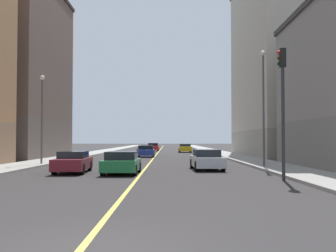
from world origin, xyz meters
TOP-DOWN VIEW (x-y plane):
  - ground_plane at (0.00, 0.00)m, footprint 400.00×400.00m
  - sidewalk_left at (9.08, 49.00)m, footprint 3.24×168.00m
  - sidewalk_right at (-9.08, 49.00)m, footprint 3.24×168.00m
  - lane_center_stripe at (0.00, 49.00)m, footprint 0.16×154.00m
  - building_left_mid at (16.49, 40.00)m, footprint 11.87×20.96m
  - building_right_midblock at (-16.49, 35.76)m, footprint 11.87×16.38m
  - traffic_light_left_near at (7.04, 12.00)m, footprint 0.40×0.32m
  - street_lamp_left_near at (8.06, 20.04)m, footprint 0.36×0.36m
  - street_lamp_right_near at (-8.06, 23.17)m, footprint 0.36×0.36m
  - car_black at (-1.63, 45.95)m, footprint 1.88×4.31m
  - car_green at (-1.09, 15.65)m, footprint 2.00×4.00m
  - car_blue at (-0.95, 38.23)m, footprint 1.98×3.95m
  - car_maroon at (-4.08, 16.56)m, footprint 1.94×4.48m
  - car_silver at (4.07, 18.95)m, footprint 2.01×4.50m
  - car_red at (-1.01, 62.43)m, footprint 2.04×4.24m
  - car_yellow at (4.20, 55.09)m, footprint 1.98×4.38m

SIDE VIEW (x-z plane):
  - ground_plane at x=0.00m, z-range 0.00..0.00m
  - lane_center_stripe at x=0.00m, z-range 0.00..0.01m
  - sidewalk_left at x=9.08m, z-range 0.00..0.15m
  - sidewalk_right at x=-9.08m, z-range 0.00..0.15m
  - car_black at x=-1.63m, z-range 0.01..1.22m
  - car_maroon at x=-4.08m, z-range 0.00..1.27m
  - car_blue at x=-0.95m, z-range -0.02..1.30m
  - car_green at x=-1.09m, z-range 0.00..1.28m
  - car_silver at x=4.07m, z-range -0.01..1.30m
  - car_yellow at x=4.20m, z-range -0.01..1.32m
  - car_red at x=-1.01m, z-range -0.02..1.39m
  - traffic_light_left_near at x=7.04m, z-range 0.91..7.26m
  - street_lamp_right_near at x=-8.06m, z-range 0.89..7.62m
  - street_lamp_left_near at x=8.06m, z-range 0.93..8.84m
  - building_right_midblock at x=-16.49m, z-range 0.01..18.85m
  - building_left_mid at x=16.49m, z-range 0.01..22.59m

